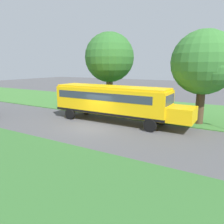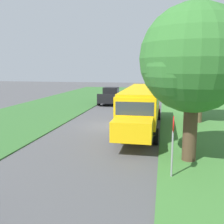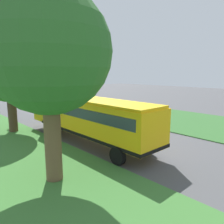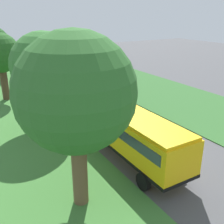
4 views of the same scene
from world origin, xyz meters
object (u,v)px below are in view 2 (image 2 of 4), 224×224
object	(u,v)px
school_bus	(141,104)
stop_sign	(173,139)
oak_tree_roadside_mid	(191,61)
pickup_truck	(110,96)
oak_tree_beside_bus	(201,55)

from	to	relation	value
school_bus	stop_sign	size ratio (longest dim) A/B	4.53
oak_tree_roadside_mid	stop_sign	distance (m)	4.00
pickup_truck	oak_tree_roadside_mid	size ratio (longest dim) A/B	0.69
school_bus	oak_tree_roadside_mid	size ratio (longest dim) A/B	1.60
pickup_truck	oak_tree_beside_bus	bearing A→B (deg)	133.78
school_bus	pickup_truck	xyz separation A→B (m)	(5.23, -13.51, -0.85)
pickup_truck	oak_tree_roadside_mid	xyz separation A→B (m)	(-8.08, 20.33, 3.97)
oak_tree_beside_bus	stop_sign	distance (m)	13.07
stop_sign	pickup_truck	bearing A→B (deg)	-71.98
oak_tree_beside_bus	stop_sign	size ratio (longest dim) A/B	3.09
pickup_truck	school_bus	bearing A→B (deg)	111.16
oak_tree_roadside_mid	stop_sign	size ratio (longest dim) A/B	2.84
pickup_truck	stop_sign	world-z (taller)	stop_sign
stop_sign	oak_tree_roadside_mid	bearing A→B (deg)	-110.27
school_bus	oak_tree_beside_bus	size ratio (longest dim) A/B	1.47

